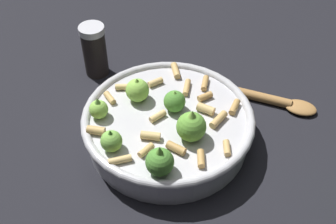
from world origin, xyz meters
TOP-DOWN VIEW (x-y plane):
  - ground_plane at (0.00, 0.00)m, footprint 2.40×2.40m
  - cooking_pan at (-0.00, 0.00)m, footprint 0.26×0.26m
  - pepper_shaker at (0.21, -0.00)m, footprint 0.04×0.04m
  - wooden_spoon at (-0.02, -0.17)m, footprint 0.23×0.15m

SIDE VIEW (x-z plane):
  - ground_plane at x=0.00m, z-range 0.00..0.00m
  - wooden_spoon at x=-0.02m, z-range 0.00..0.02m
  - cooking_pan at x=0.00m, z-range -0.02..0.08m
  - pepper_shaker at x=0.21m, z-range 0.00..0.10m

